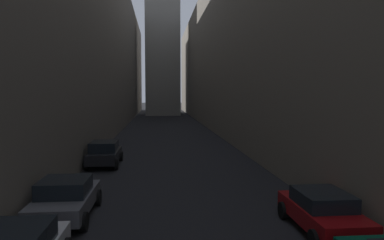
{
  "coord_description": "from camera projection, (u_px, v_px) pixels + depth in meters",
  "views": [
    {
      "loc": [
        -0.98,
        3.87,
        4.6
      ],
      "look_at": [
        0.0,
        14.31,
        3.81
      ],
      "focal_mm": 33.58,
      "sensor_mm": 36.0,
      "label": 1
    }
  ],
  "objects": [
    {
      "name": "building_block_left",
      "position": [
        72.0,
        47.0,
        44.38
      ],
      "size": [
        12.11,
        108.0,
        20.6
      ],
      "primitive_type": "cube",
      "color": "#60594F",
      "rests_on": "ground"
    },
    {
      "name": "parked_car_right_third",
      "position": [
        322.0,
        211.0,
        11.86
      ],
      "size": [
        1.91,
        3.92,
        1.36
      ],
      "rotation": [
        0.0,
        0.0,
        1.57
      ],
      "color": "maroon",
      "rests_on": "ground"
    },
    {
      "name": "building_block_right",
      "position": [
        260.0,
        53.0,
        46.65
      ],
      "size": [
        13.57,
        108.0,
        19.55
      ],
      "primitive_type": "cube",
      "color": "#756B5B",
      "rests_on": "ground"
    },
    {
      "name": "parked_car_left_third",
      "position": [
        66.0,
        198.0,
        13.18
      ],
      "size": [
        2.07,
        4.13,
        1.48
      ],
      "rotation": [
        0.0,
        0.0,
        1.57
      ],
      "color": "#4C4C51",
      "rests_on": "ground"
    },
    {
      "name": "ground_plane",
      "position": [
        166.0,
        131.0,
        44.25
      ],
      "size": [
        264.0,
        264.0,
        0.0
      ],
      "primitive_type": "plane",
      "color": "black"
    },
    {
      "name": "parked_car_left_far",
      "position": [
        105.0,
        153.0,
        22.75
      ],
      "size": [
        1.97,
        4.12,
        1.57
      ],
      "rotation": [
        0.0,
        0.0,
        1.57
      ],
      "color": "black",
      "rests_on": "ground"
    }
  ]
}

